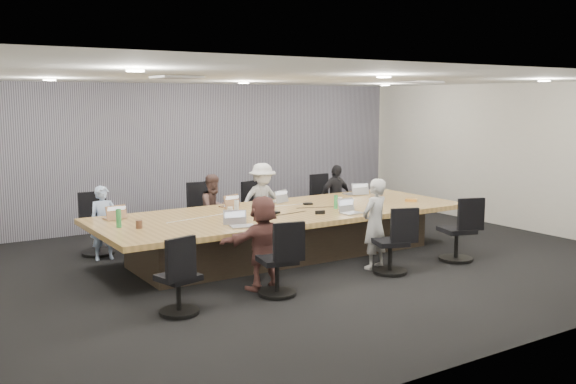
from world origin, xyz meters
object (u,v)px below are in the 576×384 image
person_3 (336,197)px  bottle_green_right (336,202)px  bottle_green_left (119,218)px  chair_0 (97,230)px  chair_3 (325,205)px  stapler (320,212)px  person_0 (104,223)px  laptop_6 (351,213)px  canvas_bag (377,197)px  chair_5 (277,266)px  mug_brown (139,224)px  laptop_0 (114,218)px  person_6 (375,224)px  laptop_5 (243,226)px  snack_packet (411,200)px  chair_2 (253,214)px  person_5 (263,242)px  chair_4 (178,284)px  chair_1 (206,217)px  person_1 (214,210)px  laptop_2 (279,201)px  laptop_1 (229,206)px  person_2 (262,201)px  laptop_3 (353,194)px  conference_table (285,231)px  bottle_clear (237,208)px

person_3 → bottle_green_right: person_3 is taller
bottle_green_left → bottle_green_right: bearing=-6.8°
chair_0 → chair_3: bearing=-178.8°
bottle_green_right → stapler: 0.57m
person_0 → laptop_6: 3.86m
canvas_bag → chair_3: bearing=84.9°
chair_5 → mug_brown: (-1.24, 1.58, 0.41)m
laptop_0 → person_6: bearing=139.9°
laptop_5 → snack_packet: (3.55, 0.40, 0.01)m
person_3 → laptop_5: person_3 is taller
person_3 → chair_0: bearing=175.0°
chair_2 → canvas_bag: size_ratio=3.13×
person_6 → chair_5: bearing=-3.0°
chair_3 → laptop_0: bearing=8.6°
chair_2 → person_0: bearing=-8.4°
person_5 → snack_packet: (3.55, 0.95, 0.14)m
chair_4 → snack_packet: bearing=0.8°
chair_1 → chair_5: size_ratio=1.12×
person_1 → laptop_2: bearing=-42.8°
laptop_6 → bottle_green_left: 3.49m
chair_4 → laptop_1: 3.21m
person_1 → canvas_bag: 2.83m
person_2 → canvas_bag: 2.05m
laptop_3 → person_6: bearing=65.8°
chair_5 → person_6: person_6 is taller
chair_1 → bottle_green_left: (-2.08, -1.60, 0.44)m
laptop_1 → stapler: stapler is taller
conference_table → chair_0: 3.02m
chair_3 → bottle_clear: bearing=27.5°
person_6 → canvas_bag: 1.75m
laptop_6 → laptop_0: bearing=148.5°
person_3 → snack_packet: person_3 is taller
canvas_bag → chair_0: bearing=158.2°
chair_0 → bottle_green_left: size_ratio=3.16×
person_0 → canvas_bag: person_0 is taller
chair_1 → snack_packet: 3.61m
chair_1 → bottle_green_left: 2.66m
person_1 → person_6: 2.99m
person_0 → person_5: size_ratio=0.93×
chair_0 → bottle_clear: size_ratio=3.43×
person_2 → person_3: size_ratio=1.10×
laptop_5 → bottle_green_left: 1.71m
chair_0 → person_3: size_ratio=0.65×
chair_4 → stapler: (2.84, 1.13, 0.40)m
stapler → chair_4: bearing=-143.1°
laptop_1 → person_2: (0.96, 0.55, -0.07)m
laptop_1 → conference_table: bearing=115.6°
chair_3 → laptop_6: size_ratio=2.61×
person_2 → laptop_2: (0.00, -0.55, 0.07)m
person_3 → person_5: person_5 is taller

